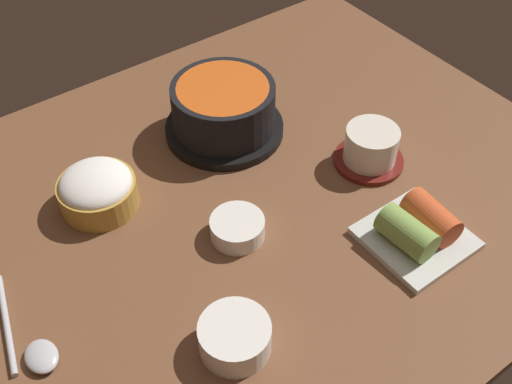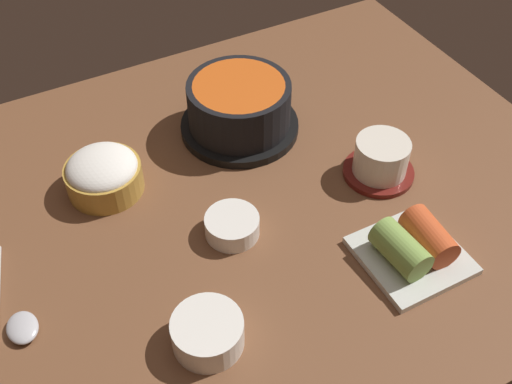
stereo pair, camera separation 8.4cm
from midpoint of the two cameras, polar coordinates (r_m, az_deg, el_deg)
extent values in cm
cube|color=brown|center=(87.12, 0.97, -1.58)|extent=(100.00, 76.00, 2.00)
cylinder|color=black|center=(97.38, 0.96, 5.98)|extent=(18.39, 18.39, 1.37)
cylinder|color=black|center=(94.70, 0.99, 7.96)|extent=(15.72, 15.72, 7.16)
cylinder|color=#D15619|center=(92.71, 1.02, 9.56)|extent=(13.83, 13.83, 0.60)
cylinder|color=#B78C38|center=(88.48, -11.16, 1.12)|extent=(10.73, 10.73, 4.15)
ellipsoid|color=white|center=(87.05, -11.35, 2.09)|extent=(9.88, 9.88, 3.76)
cylinder|color=maroon|center=(92.75, 13.73, 1.68)|extent=(10.32, 10.32, 0.80)
cylinder|color=silver|center=(90.73, 14.05, 3.04)|extent=(7.76, 7.76, 5.24)
cylinder|color=#C6D18C|center=(89.22, 14.31, 4.13)|extent=(6.60, 6.60, 0.40)
cylinder|color=white|center=(81.64, 0.72, -3.27)|extent=(7.27, 7.27, 2.87)
cylinder|color=brown|center=(80.79, 0.73, -2.74)|extent=(5.96, 5.96, 0.50)
cube|color=silver|center=(83.21, 16.89, -5.77)|extent=(12.61, 12.61, 1.00)
cylinder|color=#7A9E47|center=(80.08, 16.09, -5.22)|extent=(4.74, 7.83, 4.24)
cylinder|color=#C64C23|center=(82.48, 18.42, -4.04)|extent=(4.78, 7.85, 4.24)
cylinder|color=white|center=(71.58, -1.06, -13.01)|extent=(8.31, 8.31, 3.90)
cylinder|color=#386B2D|center=(70.17, -1.08, -12.31)|extent=(6.82, 6.82, 0.50)
ellipsoid|color=#B7B7BC|center=(76.85, -17.74, -11.98)|extent=(3.60, 4.68, 1.26)
camera|label=1|loc=(0.04, -87.13, 2.96)|focal=43.54mm
camera|label=2|loc=(0.04, 92.87, -2.96)|focal=43.54mm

